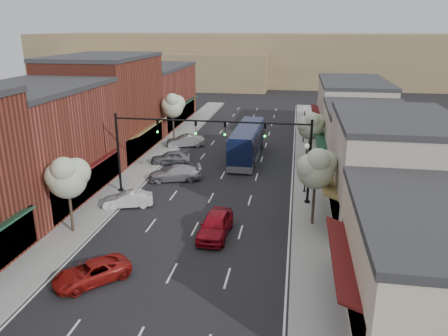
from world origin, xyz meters
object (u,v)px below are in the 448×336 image
at_px(parked_car_d, 171,157).
at_px(parked_car_e, 185,141).
at_px(tree_right_near, 317,167).
at_px(lamp_post_far, 304,119).
at_px(coach_bus, 247,142).
at_px(parked_car_c, 175,173).
at_px(red_hatchback, 215,225).
at_px(tree_left_near, 67,176).
at_px(tree_left_far, 173,105).
at_px(lamp_post_near, 306,160).
at_px(signal_mast_left, 144,142).
at_px(signal_mast_right, 280,148).
at_px(parked_car_a, 92,272).
at_px(tree_right_far, 311,125).
at_px(parked_car_b, 128,199).

height_order(parked_car_d, parked_car_e, parked_car_e).
xyz_separation_m(tree_right_near, lamp_post_far, (-0.55, 24.06, -1.45)).
distance_m(tree_right_near, coach_bus, 17.57).
bearing_deg(parked_car_c, parked_car_d, -176.15).
distance_m(red_hatchback, parked_car_e, 23.80).
distance_m(tree_left_near, tree_left_far, 26.00).
xyz_separation_m(tree_left_near, coach_bus, (9.93, 20.05, -2.36)).
bearing_deg(parked_car_c, tree_right_near, 41.20).
xyz_separation_m(tree_right_near, lamp_post_near, (-0.55, 6.56, -1.45)).
xyz_separation_m(lamp_post_near, parked_car_e, (-14.00, 13.18, -2.27)).
distance_m(signal_mast_left, tree_left_near, 8.48).
distance_m(lamp_post_far, parked_car_c, 20.28).
relative_size(lamp_post_near, parked_car_d, 1.09).
bearing_deg(lamp_post_near, parked_car_c, 173.73).
relative_size(tree_left_near, red_hatchback, 1.18).
distance_m(tree_left_near, coach_bus, 22.50).
bearing_deg(lamp_post_far, parked_car_e, -162.85).
bearing_deg(signal_mast_right, red_hatchback, -120.39).
distance_m(parked_car_d, parked_car_e, 6.91).
height_order(signal_mast_right, lamp_post_far, signal_mast_right).
bearing_deg(signal_mast_right, parked_car_c, 158.74).
relative_size(tree_left_near, parked_car_d, 1.40).
height_order(tree_right_near, tree_left_far, tree_left_far).
relative_size(signal_mast_right, coach_bus, 0.70).
bearing_deg(tree_right_near, tree_left_far, 127.04).
relative_size(parked_car_a, parked_car_c, 0.88).
height_order(coach_bus, parked_car_c, coach_bus).
distance_m(coach_bus, red_hatchback, 18.81).
relative_size(tree_right_far, coach_bus, 0.46).
bearing_deg(signal_mast_left, parked_car_d, 92.85).
bearing_deg(parked_car_c, lamp_post_near, 67.04).
bearing_deg(coach_bus, tree_left_near, -115.21).
bearing_deg(lamp_post_near, parked_car_b, -158.68).
distance_m(tree_right_near, parked_car_e, 24.80).
bearing_deg(parked_car_e, red_hatchback, -3.77).
bearing_deg(tree_left_far, red_hatchback, -68.19).
xyz_separation_m(signal_mast_left, tree_right_near, (13.97, -4.05, -0.17)).
xyz_separation_m(tree_right_near, red_hatchback, (-6.70, -2.73, -3.63)).
distance_m(lamp_post_near, parked_car_e, 19.36).
bearing_deg(signal_mast_right, tree_left_near, -149.86).
bearing_deg(parked_car_b, parked_car_a, -8.65).
bearing_deg(parked_car_e, parked_car_a, -19.11).
bearing_deg(tree_right_near, tree_right_far, 90.00).
distance_m(lamp_post_near, parked_car_a, 20.25).
xyz_separation_m(signal_mast_right, signal_mast_left, (-11.24, 0.00, 0.00)).
distance_m(parked_car_b, parked_car_c, 7.07).
distance_m(signal_mast_right, parked_car_d, 15.13).
xyz_separation_m(coach_bus, parked_car_e, (-7.88, 3.69, -1.13)).
xyz_separation_m(parked_car_b, parked_car_d, (0.14, 11.74, 0.05)).
relative_size(coach_bus, parked_car_b, 2.98).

